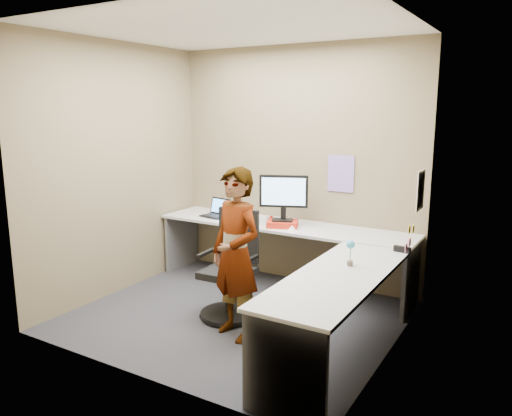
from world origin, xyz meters
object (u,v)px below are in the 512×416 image
Objects in this scene: desk at (294,255)px; person at (236,254)px; monitor at (284,194)px; office_chair at (231,275)px.

person reaches higher than desk.
monitor reaches higher than desk.
desk is 0.81m from monitor.
person is (0.18, -1.23, -0.33)m from monitor.
person is (0.28, -0.35, 0.34)m from office_chair.
monitor is 1.11m from office_chair.
person is at bearing -53.30° from office_chair.
monitor is at bearing 127.15° from desk.
office_chair is (-0.10, -0.88, -0.67)m from monitor.
desk is 0.64m from office_chair.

